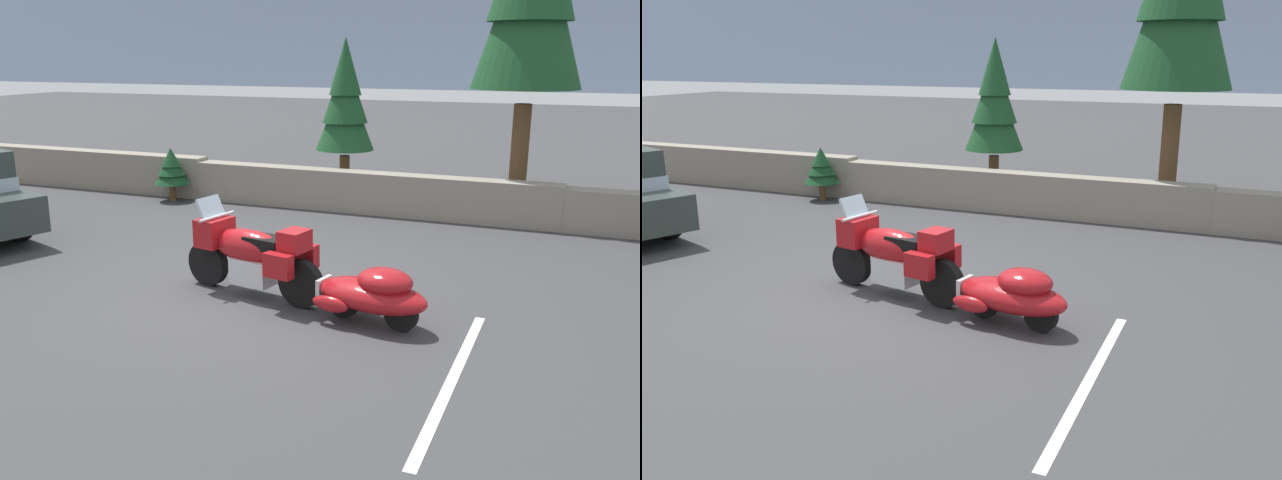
{
  "view_description": "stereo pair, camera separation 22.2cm",
  "coord_description": "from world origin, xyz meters",
  "views": [
    {
      "loc": [
        4.37,
        -8.01,
        3.3
      ],
      "look_at": [
        1.07,
        0.18,
        0.85
      ],
      "focal_mm": 37.96,
      "sensor_mm": 36.0,
      "label": 1
    },
    {
      "loc": [
        4.58,
        -7.92,
        3.3
      ],
      "look_at": [
        1.07,
        0.18,
        0.85
      ],
      "focal_mm": 37.96,
      "sensor_mm": 36.0,
      "label": 2
    }
  ],
  "objects": [
    {
      "name": "stone_guard_wall",
      "position": [
        -0.25,
        5.46,
        0.44
      ],
      "size": [
        24.0,
        0.52,
        0.95
      ],
      "color": "gray",
      "rests_on": "ground"
    },
    {
      "name": "parking_stripe_marker",
      "position": [
        3.26,
        -1.5,
        0.0
      ],
      "size": [
        0.12,
        3.6,
        0.01
      ],
      "primitive_type": "cube",
      "color": "silver",
      "rests_on": "ground"
    },
    {
      "name": "ground_plane",
      "position": [
        0.0,
        0.0,
        0.0
      ],
      "size": [
        80.0,
        80.0,
        0.0
      ],
      "primitive_type": "plane",
      "color": "#38383A"
    },
    {
      "name": "pine_tree_far_right",
      "position": [
        -0.82,
        6.39,
        2.28
      ],
      "size": [
        1.31,
        1.31,
        3.65
      ],
      "color": "brown",
      "rests_on": "ground"
    },
    {
      "name": "pine_sapling_near",
      "position": [
        -4.51,
        4.94,
        0.76
      ],
      "size": [
        0.81,
        0.81,
        1.22
      ],
      "color": "brown",
      "rests_on": "ground"
    },
    {
      "name": "car_shaped_trailer",
      "position": [
        2.02,
        -0.4,
        0.41
      ],
      "size": [
        2.23,
        0.99,
        0.76
      ],
      "color": "black",
      "rests_on": "ground"
    },
    {
      "name": "touring_motorcycle",
      "position": [
        0.14,
        -0.03,
        0.62
      ],
      "size": [
        2.29,
        1.01,
        1.33
      ],
      "color": "black",
      "rests_on": "ground"
    },
    {
      "name": "distant_ridgeline",
      "position": [
        0.0,
        95.48,
        8.0
      ],
      "size": [
        240.0,
        80.0,
        16.0
      ],
      "primitive_type": "cube",
      "color": "#7F93AD",
      "rests_on": "ground"
    }
  ]
}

